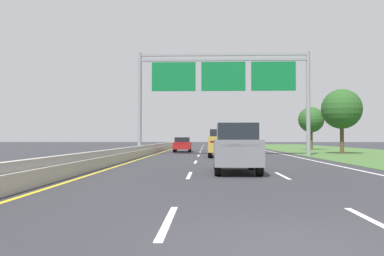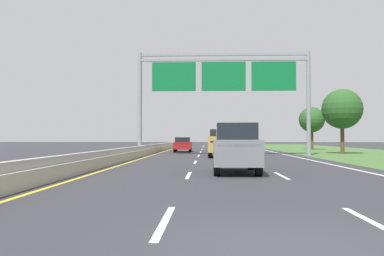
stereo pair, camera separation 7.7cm
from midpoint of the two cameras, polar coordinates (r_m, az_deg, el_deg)
name	(u,v)px [view 2 (the right image)]	position (r m, az deg, el deg)	size (l,w,h in m)	color
ground_plane	(219,153)	(40.84, 3.81, -3.51)	(220.00, 220.00, 0.00)	#2B2B30
lane_striping	(219,153)	(40.39, 3.83, -3.53)	(11.96, 106.00, 0.01)	white
grass_verge_right	(360,153)	(43.52, 22.53, -3.27)	(14.00, 110.00, 0.02)	#3D602D
median_barrier_concrete	(153,149)	(41.18, -5.42, -3.00)	(0.60, 110.00, 0.85)	#A8A399
overhead_sign_gantry	(224,81)	(35.69, 4.52, 6.54)	(15.06, 0.42, 9.03)	gray
pickup_truck_gold	(221,143)	(32.36, 4.14, -2.16)	(2.06, 5.42, 2.20)	#A38438
car_grey_centre_lane_suv	(235,147)	(17.71, 6.24, -2.70)	(1.95, 4.72, 2.11)	slate
car_red_left_lane_sedan	(183,144)	(43.81, -1.24, -2.30)	(1.87, 4.42, 1.57)	maroon
car_navy_centre_lane_sedan	(218,144)	(49.73, 3.77, -2.19)	(1.83, 4.40, 1.57)	#161E47
roadside_tree_mid	(342,109)	(40.79, 20.39, 2.50)	(3.76, 3.76, 6.12)	#4C3823
roadside_tree_far	(312,120)	(53.99, 16.52, 1.11)	(3.25, 3.25, 5.47)	#4C3823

